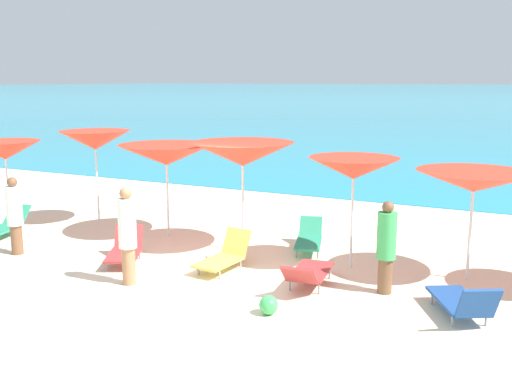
% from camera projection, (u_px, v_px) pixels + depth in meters
% --- Properties ---
extents(ground_plane, '(50.00, 100.00, 0.30)m').
position_uv_depth(ground_plane, '(353.00, 194.00, 19.51)').
color(ground_plane, beige).
extents(umbrella_0, '(1.97, 1.97, 2.09)m').
position_uv_depth(umbrella_0, '(5.00, 150.00, 14.73)').
color(umbrella_0, silver).
rests_on(umbrella_0, ground_plane).
extents(umbrella_1, '(1.91, 1.91, 2.38)m').
position_uv_depth(umbrella_1, '(95.00, 140.00, 14.36)').
color(umbrella_1, silver).
rests_on(umbrella_1, ground_plane).
extents(umbrella_2, '(2.22, 2.22, 2.17)m').
position_uv_depth(umbrella_2, '(166.00, 155.00, 13.26)').
color(umbrella_2, silver).
rests_on(umbrella_2, ground_plane).
extents(umbrella_3, '(2.39, 2.39, 2.35)m').
position_uv_depth(umbrella_3, '(243.00, 154.00, 12.12)').
color(umbrella_3, silver).
rests_on(umbrella_3, ground_plane).
extents(umbrella_4, '(1.88, 1.88, 2.18)m').
position_uv_depth(umbrella_4, '(354.00, 168.00, 10.97)').
color(umbrella_4, silver).
rests_on(umbrella_4, ground_plane).
extents(umbrella_5, '(2.21, 2.21, 2.03)m').
position_uv_depth(umbrella_5, '(474.00, 182.00, 10.34)').
color(umbrella_5, silver).
rests_on(umbrella_5, ground_plane).
extents(lounge_chair_0, '(0.76, 1.63, 0.60)m').
position_uv_depth(lounge_chair_0, '(308.00, 272.00, 10.20)').
color(lounge_chair_0, '#A53333').
rests_on(lounge_chair_0, ground_plane).
extents(lounge_chair_1, '(0.93, 1.77, 0.61)m').
position_uv_depth(lounge_chair_1, '(3.00, 226.00, 13.54)').
color(lounge_chair_1, '#268C66').
rests_on(lounge_chair_1, ground_plane).
extents(lounge_chair_2, '(0.92, 1.58, 0.60)m').
position_uv_depth(lounge_chair_2, '(309.00, 238.00, 12.46)').
color(lounge_chair_2, '#268C66').
rests_on(lounge_chair_2, ground_plane).
extents(lounge_chair_3, '(1.13, 1.43, 0.65)m').
position_uv_depth(lounge_chair_3, '(125.00, 249.00, 11.65)').
color(lounge_chair_3, '#A53333').
rests_on(lounge_chair_3, ground_plane).
extents(lounge_chair_4, '(1.24, 1.62, 0.73)m').
position_uv_depth(lounge_chair_4, '(463.00, 302.00, 8.86)').
color(lounge_chair_4, '#1E478C').
rests_on(lounge_chair_4, ground_plane).
extents(lounge_chair_6, '(0.69, 1.32, 0.71)m').
position_uv_depth(lounge_chair_6, '(225.00, 255.00, 11.21)').
color(lounge_chair_6, '#D8BF4C').
rests_on(lounge_chair_6, ground_plane).
extents(beachgoer_0, '(0.32, 0.32, 1.65)m').
position_uv_depth(beachgoer_0, '(15.00, 214.00, 12.08)').
color(beachgoer_0, brown).
rests_on(beachgoer_0, ground_plane).
extents(beachgoer_2, '(0.33, 0.33, 1.62)m').
position_uv_depth(beachgoer_2, '(386.00, 245.00, 9.86)').
color(beachgoer_2, brown).
rests_on(beachgoer_2, ground_plane).
extents(beachgoer_3, '(0.32, 0.32, 1.78)m').
position_uv_depth(beachgoer_3, '(127.00, 233.00, 10.27)').
color(beachgoer_3, '#A3704C').
rests_on(beachgoer_3, ground_plane).
extents(beach_ball, '(0.31, 0.31, 0.31)m').
position_uv_depth(beach_ball, '(269.00, 305.00, 9.08)').
color(beach_ball, '#3FB259').
rests_on(beach_ball, ground_plane).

